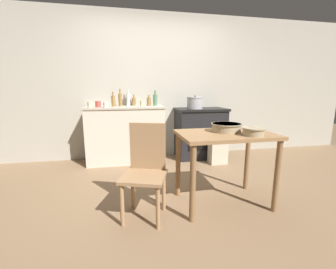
# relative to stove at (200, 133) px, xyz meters

# --- Properties ---
(ground_plane) EXTENTS (14.00, 14.00, 0.00)m
(ground_plane) POSITION_rel_stove_xyz_m (-0.78, -1.28, -0.45)
(ground_plane) COLOR #896B4C
(wall_back) EXTENTS (8.00, 0.07, 2.55)m
(wall_back) POSITION_rel_stove_xyz_m (-0.78, 0.30, 0.82)
(wall_back) COLOR #B2AD9E
(wall_back) RESTS_ON ground_plane
(counter_cabinet) EXTENTS (1.31, 0.56, 0.95)m
(counter_cabinet) POSITION_rel_stove_xyz_m (-1.34, 0.00, 0.03)
(counter_cabinet) COLOR beige
(counter_cabinet) RESTS_ON ground_plane
(stove) EXTENTS (0.89, 0.57, 0.90)m
(stove) POSITION_rel_stove_xyz_m (0.00, 0.00, 0.00)
(stove) COLOR black
(stove) RESTS_ON ground_plane
(work_table) EXTENTS (0.98, 0.65, 0.79)m
(work_table) POSITION_rel_stove_xyz_m (-0.34, -1.70, 0.20)
(work_table) COLOR #997047
(work_table) RESTS_ON ground_plane
(chair) EXTENTS (0.51, 0.51, 0.91)m
(chair) POSITION_rel_stove_xyz_m (-1.19, -1.75, 0.03)
(chair) COLOR #A87F56
(chair) RESTS_ON ground_plane
(flour_sack) EXTENTS (0.29, 0.20, 0.39)m
(flour_sack) POSITION_rel_stove_xyz_m (0.17, -0.42, -0.26)
(flour_sack) COLOR beige
(flour_sack) RESTS_ON ground_plane
(stock_pot) EXTENTS (0.28, 0.28, 0.23)m
(stock_pot) POSITION_rel_stove_xyz_m (-0.14, -0.08, 0.55)
(stock_pot) COLOR #A8A8AD
(stock_pot) RESTS_ON stove
(mixing_bowl_large) EXTENTS (0.22, 0.22, 0.08)m
(mixing_bowl_large) POSITION_rel_stove_xyz_m (-0.13, -1.89, 0.38)
(mixing_bowl_large) COLOR tan
(mixing_bowl_large) RESTS_ON work_table
(mixing_bowl_small) EXTENTS (0.32, 0.32, 0.09)m
(mixing_bowl_small) POSITION_rel_stove_xyz_m (-0.30, -1.64, 0.39)
(mixing_bowl_small) COLOR tan
(mixing_bowl_small) RESTS_ON work_table
(bottle_far_left) EXTENTS (0.07, 0.07, 0.29)m
(bottle_far_left) POSITION_rel_stove_xyz_m (-1.27, 0.17, 0.61)
(bottle_far_left) COLOR silver
(bottle_far_left) RESTS_ON counter_cabinet
(bottle_left) EXTENTS (0.07, 0.07, 0.19)m
(bottle_left) POSITION_rel_stove_xyz_m (-1.17, 0.17, 0.58)
(bottle_left) COLOR olive
(bottle_left) RESTS_ON counter_cabinet
(bottle_mid_left) EXTENTS (0.06, 0.06, 0.24)m
(bottle_mid_left) POSITION_rel_stove_xyz_m (-1.52, 0.03, 0.60)
(bottle_mid_left) COLOR olive
(bottle_mid_left) RESTS_ON counter_cabinet
(bottle_center_left) EXTENTS (0.06, 0.06, 0.29)m
(bottle_center_left) POSITION_rel_stove_xyz_m (-1.41, 0.08, 0.61)
(bottle_center_left) COLOR olive
(bottle_center_left) RESTS_ON counter_cabinet
(bottle_center) EXTENTS (0.08, 0.08, 0.26)m
(bottle_center) POSITION_rel_stove_xyz_m (-0.81, 0.11, 0.60)
(bottle_center) COLOR #517F5B
(bottle_center) RESTS_ON counter_cabinet
(bottle_center_right) EXTENTS (0.07, 0.07, 0.19)m
(bottle_center_right) POSITION_rel_stove_xyz_m (-0.92, 0.09, 0.57)
(bottle_center_right) COLOR olive
(bottle_center_right) RESTS_ON counter_cabinet
(cup_mid_right) EXTENTS (0.09, 0.09, 0.09)m
(cup_mid_right) POSITION_rel_stove_xyz_m (-1.05, -0.04, 0.55)
(cup_mid_right) COLOR beige
(cup_mid_right) RESTS_ON counter_cabinet
(cup_right) EXTENTS (0.08, 0.08, 0.09)m
(cup_right) POSITION_rel_stove_xyz_m (-1.88, -0.10, 0.54)
(cup_right) COLOR beige
(cup_right) RESTS_ON counter_cabinet
(cup_far_right) EXTENTS (0.09, 0.09, 0.10)m
(cup_far_right) POSITION_rel_stove_xyz_m (-1.76, -0.09, 0.55)
(cup_far_right) COLOR #B74C42
(cup_far_right) RESTS_ON counter_cabinet
(cup_end_right) EXTENTS (0.08, 0.08, 0.09)m
(cup_end_right) POSITION_rel_stove_xyz_m (-1.63, -0.20, 0.55)
(cup_end_right) COLOR silver
(cup_end_right) RESTS_ON counter_cabinet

